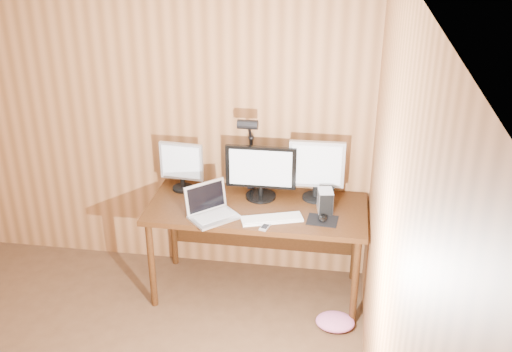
% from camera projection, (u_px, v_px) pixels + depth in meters
% --- Properties ---
extents(room_shell, '(4.00, 4.00, 4.00)m').
position_uv_depth(room_shell, '(12.00, 259.00, 2.84)').
color(room_shell, '#4E321D').
rests_on(room_shell, ground).
extents(desk, '(1.60, 0.70, 0.75)m').
position_uv_depth(desk, '(258.00, 216.00, 4.50)').
color(desk, '#351B0B').
rests_on(desk, floor).
extents(monitor_center, '(0.53, 0.23, 0.41)m').
position_uv_depth(monitor_center, '(261.00, 172.00, 4.43)').
color(monitor_center, black).
rests_on(monitor_center, desk).
extents(monitor_left, '(0.34, 0.16, 0.38)m').
position_uv_depth(monitor_left, '(182.00, 165.00, 4.56)').
color(monitor_left, black).
rests_on(monitor_left, desk).
extents(monitor_right, '(0.41, 0.19, 0.46)m').
position_uv_depth(monitor_right, '(316.00, 168.00, 4.39)').
color(monitor_right, black).
rests_on(monitor_right, desk).
extents(laptop, '(0.40, 0.40, 0.23)m').
position_uv_depth(laptop, '(210.00, 209.00, 4.23)').
color(laptop, silver).
rests_on(laptop, desk).
extents(keyboard, '(0.45, 0.26, 0.02)m').
position_uv_depth(keyboard, '(272.00, 219.00, 4.20)').
color(keyboard, white).
rests_on(keyboard, desk).
extents(mousepad, '(0.23, 0.19, 0.00)m').
position_uv_depth(mousepad, '(322.00, 220.00, 4.19)').
color(mousepad, black).
rests_on(mousepad, desk).
extents(mouse, '(0.09, 0.12, 0.04)m').
position_uv_depth(mouse, '(323.00, 218.00, 4.19)').
color(mouse, black).
rests_on(mouse, mousepad).
extents(hard_drive, '(0.12, 0.16, 0.16)m').
position_uv_depth(hard_drive, '(325.00, 201.00, 4.29)').
color(hard_drive, silver).
rests_on(hard_drive, desk).
extents(phone, '(0.07, 0.11, 0.01)m').
position_uv_depth(phone, '(265.00, 227.00, 4.10)').
color(phone, silver).
rests_on(phone, desk).
extents(speaker, '(0.05, 0.05, 0.13)m').
position_uv_depth(speaker, '(331.00, 195.00, 4.41)').
color(speaker, black).
rests_on(speaker, desk).
extents(desk_lamp, '(0.15, 0.21, 0.65)m').
position_uv_depth(desk_lamp, '(249.00, 143.00, 4.43)').
color(desk_lamp, black).
rests_on(desk_lamp, desk).
extents(fabric_pile, '(0.31, 0.27, 0.09)m').
position_uv_depth(fabric_pile, '(335.00, 322.00, 4.29)').
color(fabric_pile, '#CF6493').
rests_on(fabric_pile, floor).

